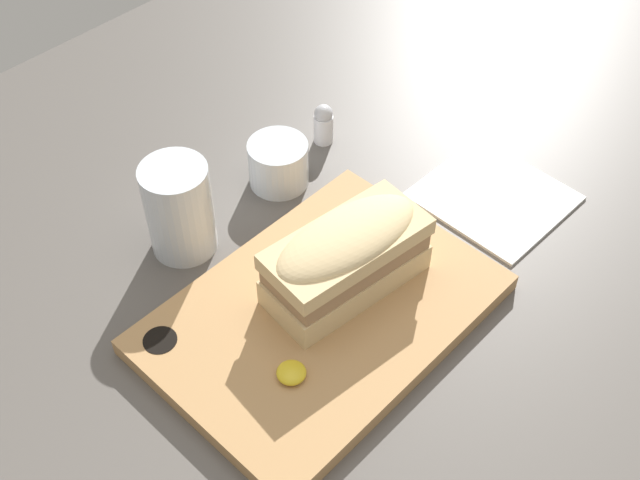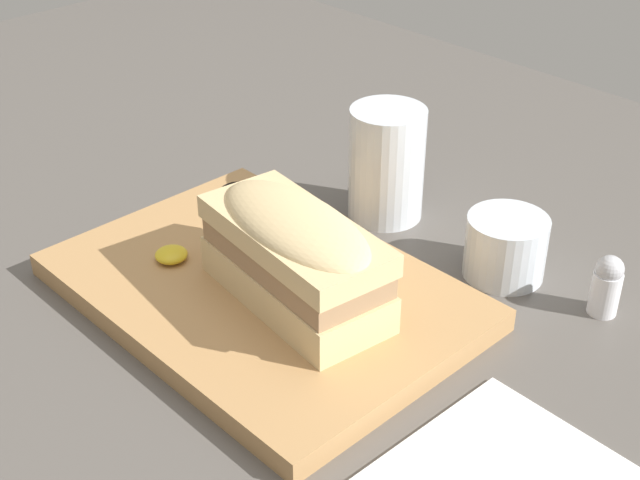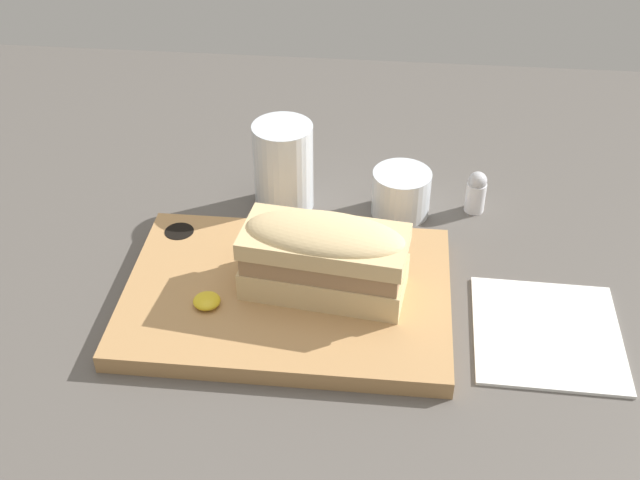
# 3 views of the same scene
# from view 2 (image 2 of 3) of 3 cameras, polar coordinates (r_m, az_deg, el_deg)

# --- Properties ---
(dining_table) EXTENTS (1.97, 1.26, 0.02)m
(dining_table) POSITION_cam_2_polar(r_m,az_deg,el_deg) (0.80, 1.84, -5.64)
(dining_table) COLOR #56514C
(dining_table) RESTS_ON ground
(serving_board) EXTENTS (0.37, 0.26, 0.02)m
(serving_board) POSITION_cam_2_polar(r_m,az_deg,el_deg) (0.81, -3.74, -3.24)
(serving_board) COLOR tan
(serving_board) RESTS_ON dining_table
(sandwich) EXTENTS (0.19, 0.10, 0.09)m
(sandwich) POSITION_cam_2_polar(r_m,az_deg,el_deg) (0.75, -1.60, -0.79)
(sandwich) COLOR #DBBC84
(sandwich) RESTS_ON serving_board
(mustard_dollop) EXTENTS (0.03, 0.03, 0.01)m
(mustard_dollop) POSITION_cam_2_polar(r_m,az_deg,el_deg) (0.84, -9.49, -0.93)
(mustard_dollop) COLOR gold
(mustard_dollop) RESTS_ON serving_board
(water_glass) EXTENTS (0.08, 0.08, 0.12)m
(water_glass) POSITION_cam_2_polar(r_m,az_deg,el_deg) (0.92, 4.26, 4.46)
(water_glass) COLOR silver
(water_glass) RESTS_ON dining_table
(wine_glass) EXTENTS (0.08, 0.08, 0.06)m
(wine_glass) POSITION_cam_2_polar(r_m,az_deg,el_deg) (0.85, 11.78, -0.56)
(wine_glass) COLOR silver
(wine_glass) RESTS_ON dining_table
(salt_shaker) EXTENTS (0.03, 0.03, 0.06)m
(salt_shaker) POSITION_cam_2_polar(r_m,az_deg,el_deg) (0.82, 17.87, -2.74)
(salt_shaker) COLOR white
(salt_shaker) RESTS_ON dining_table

